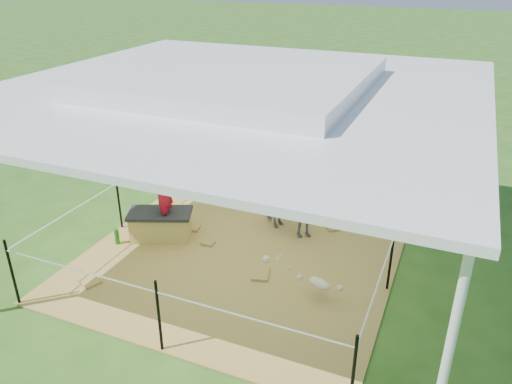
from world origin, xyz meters
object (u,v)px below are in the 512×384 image
at_px(straw_bale, 161,226).
at_px(pony, 289,209).
at_px(picnic_table_near, 400,112).
at_px(green_bottle, 117,236).
at_px(woman, 162,184).
at_px(foal, 319,282).
at_px(distant_person, 432,105).

height_order(straw_bale, pony, pony).
bearing_deg(picnic_table_near, green_bottle, -136.82).
height_order(woman, foal, woman).
relative_size(woman, green_bottle, 4.32).
bearing_deg(woman, distant_person, 135.46).
xyz_separation_m(foal, picnic_table_near, (-0.16, 8.29, 0.13)).
height_order(straw_bale, woman, woman).
bearing_deg(green_bottle, foal, -1.48).
relative_size(woman, foal, 1.26).
distance_m(straw_bale, distant_person, 8.92).
relative_size(straw_bale, pony, 0.86).
xyz_separation_m(picnic_table_near, distant_person, (0.76, 0.47, 0.16)).
height_order(pony, distant_person, distant_person).
distance_m(green_bottle, pony, 2.82).
xyz_separation_m(woman, picnic_table_near, (2.59, 7.75, -0.61)).
bearing_deg(foal, distant_person, 108.16).
bearing_deg(woman, green_bottle, -77.67).
distance_m(green_bottle, foal, 3.40).
height_order(woman, picnic_table_near, woman).
height_order(green_bottle, foal, foal).
distance_m(straw_bale, foal, 2.90).
relative_size(foal, distant_person, 0.80).
bearing_deg(picnic_table_near, straw_bale, -134.40).
bearing_deg(foal, green_bottle, -159.41).
bearing_deg(woman, foal, 56.57).
bearing_deg(picnic_table_near, woman, -133.74).
bearing_deg(green_bottle, straw_bale, 39.29).
bearing_deg(green_bottle, pony, 29.82).
bearing_deg(woman, straw_bale, -112.37).
height_order(straw_bale, distant_person, distant_person).
height_order(picnic_table_near, distant_person, distant_person).
height_order(green_bottle, pony, pony).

